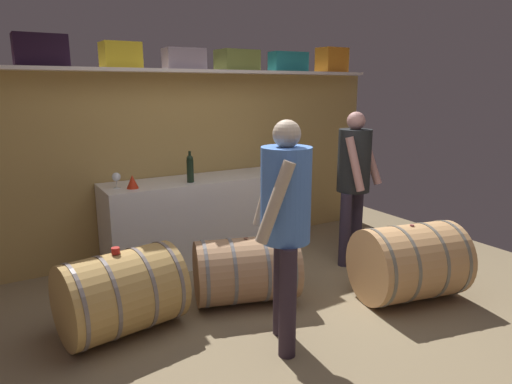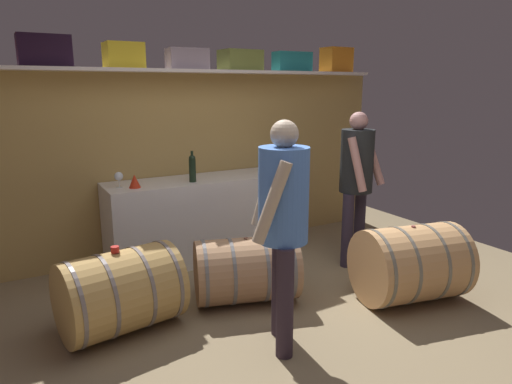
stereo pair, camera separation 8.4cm
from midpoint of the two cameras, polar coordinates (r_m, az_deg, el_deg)
name	(u,v)px [view 2 (the right image)]	position (r m, az deg, el deg)	size (l,w,h in m)	color
ground_plane	(257,306)	(3.93, 0.70, -14.04)	(6.09, 7.45, 0.02)	#887656
back_wall_panel	(184,164)	(5.02, -8.45, 3.45)	(4.89, 0.10, 1.92)	tan
high_shelf_board	(186,71)	(4.81, -8.19, 14.71)	(4.50, 0.40, 0.03)	silver
toolcase_black	(44,51)	(4.51, -24.41, 15.77)	(0.43, 0.22, 0.27)	black
toolcase_yellow	(124,55)	(4.63, -15.68, 16.10)	(0.34, 0.28, 0.23)	yellow
toolcase_grey	(187,59)	(4.82, -8.09, 16.12)	(0.39, 0.26, 0.21)	gray
toolcase_olive	(240,60)	(5.07, -1.48, 16.12)	(0.42, 0.30, 0.21)	olive
toolcase_teal	(292,62)	(5.42, 4.98, 15.90)	(0.43, 0.20, 0.21)	#1F7B7F
toolcase_orange	(336,60)	(5.80, 10.42, 15.90)	(0.33, 0.24, 0.29)	orange
work_cabinet	(200,219)	(4.82, -6.50, -3.33)	(1.90, 0.59, 0.86)	white
wine_bottle_dark	(192,168)	(4.54, -7.42, 3.02)	(0.07, 0.07, 0.31)	black
wine_glass	(119,177)	(4.43, -16.25, 1.83)	(0.08, 0.08, 0.15)	white
red_funnel	(135,181)	(4.39, -14.39, 1.31)	(0.11, 0.11, 0.12)	red
wine_barrel_near	(120,291)	(3.57, -15.92, -11.86)	(0.92, 0.73, 0.62)	tan
wine_barrel_far	(246,270)	(3.89, -0.61, -9.68)	(0.97, 0.77, 0.56)	tan
wine_barrel_flank	(410,263)	(4.12, 19.28, -8.42)	(0.96, 0.80, 0.66)	tan
tasting_cup	(115,249)	(3.44, -16.53, -6.89)	(0.06, 0.06, 0.04)	red
winemaker_pouring	(282,212)	(3.03, 4.10, -2.54)	(0.47, 0.52, 1.58)	#322633
visitor_tasting	(357,172)	(4.66, 12.98, 2.40)	(0.51, 0.44, 1.54)	#2D2638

